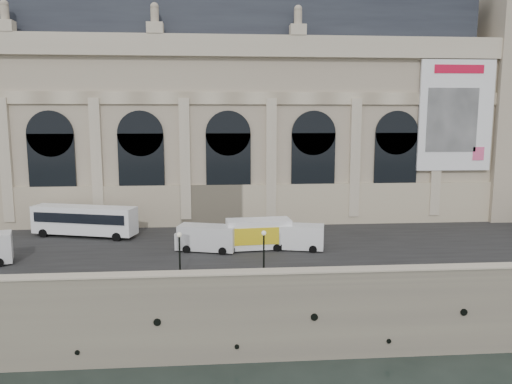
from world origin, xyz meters
TOP-DOWN VIEW (x-y plane):
  - ground at (0.00, 0.00)m, footprint 260.00×260.00m
  - quay at (0.00, 35.00)m, footprint 160.00×70.00m
  - street at (0.00, 14.00)m, footprint 160.00×24.00m
  - parapet at (0.00, 0.60)m, footprint 160.00×1.40m
  - museum at (-5.98, 30.86)m, footprint 69.00×18.70m
  - bus_left at (-19.68, 17.80)m, footprint 11.61×5.36m
  - van_b at (1.91, 10.92)m, footprint 5.95×3.34m
  - van_c at (-6.68, 11.03)m, footprint 6.11×3.64m
  - box_truck at (-1.80, 11.21)m, footprint 7.63×3.19m
  - lamp_left at (-8.40, 2.54)m, footprint 0.40×0.40m
  - lamp_right at (-1.67, 2.73)m, footprint 0.39×0.39m

SIDE VIEW (x-z plane):
  - ground at x=0.00m, z-range 0.00..0.00m
  - quay at x=0.00m, z-range 0.00..6.00m
  - street at x=0.00m, z-range 6.00..6.06m
  - parapet at x=0.00m, z-range 6.01..7.22m
  - van_b at x=1.91m, z-range 6.03..8.53m
  - van_c at x=-6.68m, z-range 6.03..8.58m
  - box_truck at x=-1.80m, z-range 6.01..9.01m
  - bus_left at x=-19.68m, z-range 6.20..9.57m
  - lamp_right at x=-1.67m, z-range 5.99..9.86m
  - lamp_left at x=-8.40m, z-range 5.99..9.90m
  - museum at x=-5.98m, z-range 5.17..34.27m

